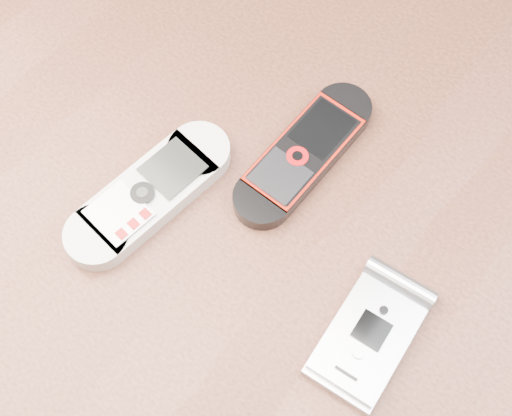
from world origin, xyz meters
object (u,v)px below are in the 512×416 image
object	(u,v)px
motorola_razr	(368,336)
table	(252,261)
nokia_white	(150,193)
nokia_black_red	(304,153)

from	to	relation	value
motorola_razr	table	bearing A→B (deg)	162.15
table	nokia_white	distance (m)	0.14
motorola_razr	nokia_white	bearing A→B (deg)	178.15
nokia_black_red	motorola_razr	bearing A→B (deg)	-35.66
table	nokia_black_red	bearing A→B (deg)	86.84
table	motorola_razr	bearing A→B (deg)	-11.88
nokia_white	motorola_razr	distance (m)	0.19
nokia_white	nokia_black_red	size ratio (longest dim) A/B	1.01
nokia_white	nokia_black_red	xyz separation A→B (m)	(0.07, 0.10, -0.00)
nokia_black_red	motorola_razr	size ratio (longest dim) A/B	1.44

